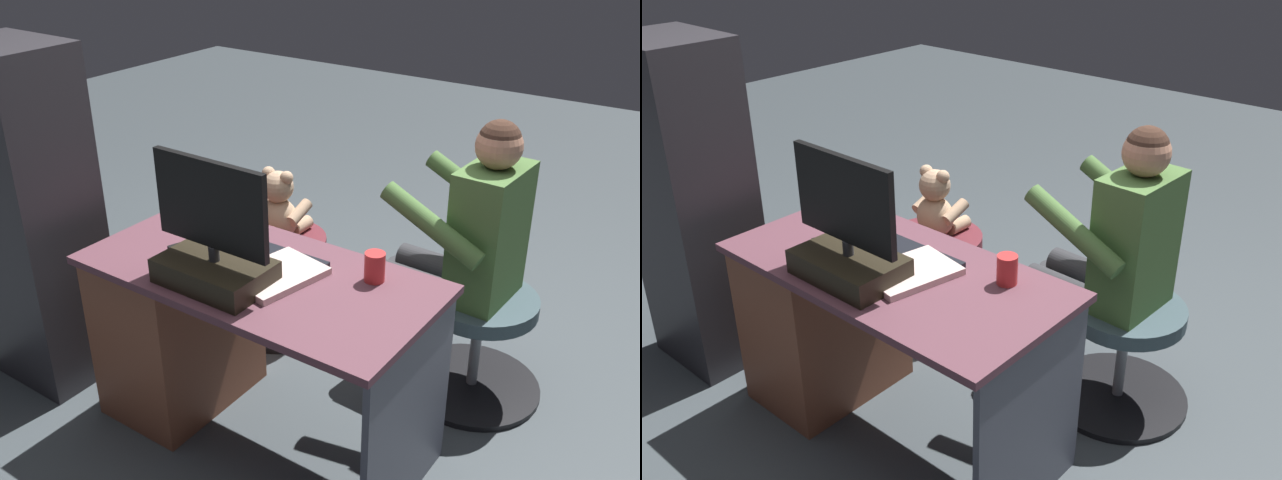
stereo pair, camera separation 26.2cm
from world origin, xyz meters
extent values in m
plane|color=#434B50|center=(0.00, 0.00, 0.00)|extent=(10.00, 10.00, 0.00)
cube|color=brown|center=(0.00, 0.31, 0.70)|extent=(1.24, 0.61, 0.03)
cube|color=brown|center=(0.41, 0.31, 0.34)|extent=(0.40, 0.56, 0.68)
cube|color=#4A4C5A|center=(-0.60, 0.31, 0.34)|extent=(0.02, 0.55, 0.68)
cube|color=black|center=(0.06, 0.46, 0.75)|extent=(0.37, 0.24, 0.09)
cylinder|color=#333338|center=(0.06, 0.46, 0.82)|extent=(0.04, 0.04, 0.05)
cube|color=black|center=(0.06, 0.46, 0.99)|extent=(0.44, 0.02, 0.29)
cube|color=black|center=(0.06, 0.44, 0.99)|extent=(0.41, 0.00, 0.26)
cube|color=black|center=(0.02, 0.22, 0.72)|extent=(0.42, 0.14, 0.02)
ellipsoid|color=#262432|center=(0.32, 0.21, 0.73)|extent=(0.06, 0.10, 0.04)
cylinder|color=red|center=(-0.36, 0.15, 0.76)|extent=(0.07, 0.07, 0.10)
cube|color=black|center=(0.32, 0.32, 0.72)|extent=(0.09, 0.16, 0.02)
cube|color=beige|center=(-0.08, 0.32, 0.72)|extent=(0.28, 0.34, 0.02)
cylinder|color=black|center=(0.42, -0.35, 0.01)|extent=(0.57, 0.57, 0.03)
cylinder|color=gray|center=(0.42, -0.35, 0.21)|extent=(0.04, 0.04, 0.36)
cylinder|color=maroon|center=(0.42, -0.35, 0.42)|extent=(0.43, 0.43, 0.06)
ellipsoid|color=#D5AB86|center=(0.42, -0.35, 0.54)|extent=(0.18, 0.15, 0.19)
sphere|color=#D5AB86|center=(0.42, -0.35, 0.69)|extent=(0.14, 0.14, 0.14)
sphere|color=beige|center=(0.42, -0.41, 0.68)|extent=(0.05, 0.05, 0.05)
sphere|color=#D5AB86|center=(0.37, -0.35, 0.75)|extent=(0.06, 0.06, 0.06)
sphere|color=#D5AB86|center=(0.47, -0.35, 0.75)|extent=(0.06, 0.06, 0.06)
cylinder|color=#D5AB86|center=(0.33, -0.38, 0.58)|extent=(0.05, 0.14, 0.10)
cylinder|color=#D5AB86|center=(0.52, -0.38, 0.58)|extent=(0.05, 0.14, 0.10)
cylinder|color=#D5AB86|center=(0.38, -0.45, 0.48)|extent=(0.06, 0.11, 0.06)
cylinder|color=#D5AB86|center=(0.47, -0.45, 0.48)|extent=(0.06, 0.11, 0.06)
cylinder|color=black|center=(-0.54, -0.39, 0.01)|extent=(0.56, 0.56, 0.03)
cylinder|color=gray|center=(-0.54, -0.39, 0.21)|extent=(0.04, 0.04, 0.36)
cylinder|color=#42585F|center=(-0.54, -0.39, 0.42)|extent=(0.45, 0.45, 0.06)
cube|color=#527A3D|center=(-0.54, -0.39, 0.71)|extent=(0.21, 0.33, 0.53)
sphere|color=tan|center=(-0.54, -0.39, 1.06)|extent=(0.17, 0.17, 0.17)
sphere|color=#472E22|center=(-0.54, -0.39, 1.08)|extent=(0.16, 0.16, 0.16)
cylinder|color=#527A3D|center=(-0.40, -0.19, 0.79)|extent=(0.42, 0.09, 0.25)
cylinder|color=#527A3D|center=(-0.38, -0.58, 0.79)|extent=(0.42, 0.09, 0.25)
cylinder|color=#353539|center=(-0.34, -0.29, 0.47)|extent=(0.40, 0.13, 0.11)
cylinder|color=#353539|center=(-0.15, -0.29, 0.22)|extent=(0.10, 0.10, 0.45)
cylinder|color=#353539|center=(-0.34, -0.47, 0.47)|extent=(0.40, 0.13, 0.11)
cylinder|color=#353539|center=(-0.14, -0.46, 0.22)|extent=(0.10, 0.10, 0.45)
cube|color=#2E2C30|center=(1.00, 0.48, 0.70)|extent=(0.44, 0.36, 1.39)
camera|label=1|loc=(-1.38, 1.95, 1.89)|focal=40.17mm
camera|label=2|loc=(-1.59, 1.79, 1.89)|focal=40.17mm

